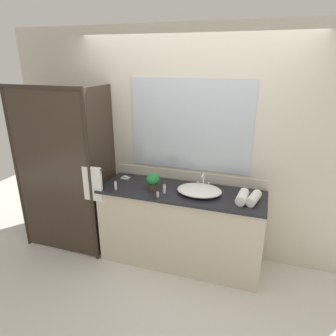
% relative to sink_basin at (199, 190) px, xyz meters
% --- Properties ---
extents(ground_plane, '(8.00, 8.00, 0.00)m').
position_rel_sink_basin_xyz_m(ground_plane, '(-0.20, 0.00, -0.94)').
color(ground_plane, silver).
extents(wall_back_with_mirror, '(4.40, 0.06, 2.60)m').
position_rel_sink_basin_xyz_m(wall_back_with_mirror, '(-0.20, 0.35, 0.37)').
color(wall_back_with_mirror, beige).
rests_on(wall_back_with_mirror, ground_plane).
extents(vanity_cabinet, '(1.80, 0.58, 0.90)m').
position_rel_sink_basin_xyz_m(vanity_cabinet, '(-0.20, 0.01, -0.49)').
color(vanity_cabinet, beige).
rests_on(vanity_cabinet, ground_plane).
extents(shower_enclosure, '(1.20, 0.59, 2.00)m').
position_rel_sink_basin_xyz_m(shower_enclosure, '(-1.47, -0.19, 0.09)').
color(shower_enclosure, '#2D2319').
rests_on(shower_enclosure, ground_plane).
extents(sink_basin, '(0.48, 0.37, 0.08)m').
position_rel_sink_basin_xyz_m(sink_basin, '(0.00, 0.00, 0.00)').
color(sink_basin, white).
rests_on(sink_basin, vanity_cabinet).
extents(faucet, '(0.17, 0.13, 0.16)m').
position_rel_sink_basin_xyz_m(faucet, '(-0.00, 0.19, 0.01)').
color(faucet, silver).
rests_on(faucet, vanity_cabinet).
extents(potted_plant, '(0.14, 0.14, 0.18)m').
position_rel_sink_basin_xyz_m(potted_plant, '(-0.51, -0.05, 0.06)').
color(potted_plant, '#473828').
rests_on(potted_plant, vanity_cabinet).
extents(soap_dish, '(0.10, 0.07, 0.04)m').
position_rel_sink_basin_xyz_m(soap_dish, '(-0.94, 0.14, -0.02)').
color(soap_dish, silver).
rests_on(soap_dish, vanity_cabinet).
extents(amenity_bottle_lotion, '(0.03, 0.03, 0.10)m').
position_rel_sink_basin_xyz_m(amenity_bottle_lotion, '(-0.89, -0.19, 0.01)').
color(amenity_bottle_lotion, silver).
rests_on(amenity_bottle_lotion, vanity_cabinet).
extents(amenity_bottle_conditioner, '(0.03, 0.03, 0.08)m').
position_rel_sink_basin_xyz_m(amenity_bottle_conditioner, '(-0.39, -0.22, -0.00)').
color(amenity_bottle_conditioner, silver).
rests_on(amenity_bottle_conditioner, vanity_cabinet).
extents(amenity_bottle_shampoo, '(0.03, 0.03, 0.10)m').
position_rel_sink_basin_xyz_m(amenity_bottle_shampoo, '(-0.35, -0.10, 0.01)').
color(amenity_bottle_shampoo, white).
rests_on(amenity_bottle_shampoo, vanity_cabinet).
extents(rolled_towel_near_edge, '(0.15, 0.26, 0.10)m').
position_rel_sink_basin_xyz_m(rolled_towel_near_edge, '(0.56, -0.04, 0.01)').
color(rolled_towel_near_edge, white).
rests_on(rolled_towel_near_edge, vanity_cabinet).
extents(rolled_towel_middle, '(0.12, 0.25, 0.10)m').
position_rel_sink_basin_xyz_m(rolled_towel_middle, '(0.45, -0.05, 0.01)').
color(rolled_towel_middle, white).
rests_on(rolled_towel_middle, vanity_cabinet).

